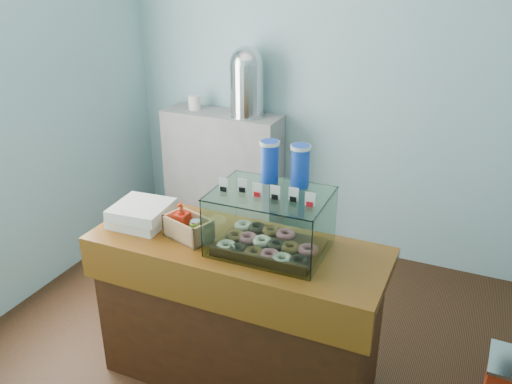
% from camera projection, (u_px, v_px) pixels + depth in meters
% --- Properties ---
extents(ground, '(3.50, 3.50, 0.00)m').
position_uv_depth(ground, '(256.00, 349.00, 3.44)').
color(ground, black).
rests_on(ground, ground).
extents(room_shell, '(3.54, 3.04, 2.82)m').
position_uv_depth(room_shell, '(261.00, 82.00, 2.74)').
color(room_shell, '#83B7C0').
rests_on(room_shell, ground).
extents(counter, '(1.60, 0.60, 0.90)m').
position_uv_depth(counter, '(238.00, 312.00, 3.04)').
color(counter, '#3D1C0B').
rests_on(counter, ground).
extents(back_shelf, '(1.00, 0.32, 1.10)m').
position_uv_depth(back_shelf, '(223.00, 175.00, 4.65)').
color(back_shelf, gray).
rests_on(back_shelf, ground).
extents(display_case, '(0.59, 0.44, 0.54)m').
position_uv_depth(display_case, '(272.00, 218.00, 2.76)').
color(display_case, '#34200F').
rests_on(display_case, counter).
extents(condiment_crate, '(0.28, 0.22, 0.19)m').
position_uv_depth(condiment_crate, '(187.00, 226.00, 2.89)').
color(condiment_crate, tan).
rests_on(condiment_crate, counter).
extents(pastry_boxes, '(0.32, 0.32, 0.12)m').
position_uv_depth(pastry_boxes, '(142.00, 214.00, 3.04)').
color(pastry_boxes, silver).
rests_on(pastry_boxes, counter).
extents(coffee_urn, '(0.30, 0.30, 0.55)m').
position_uv_depth(coffee_urn, '(247.00, 80.00, 4.23)').
color(coffee_urn, silver).
rests_on(coffee_urn, back_shelf).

